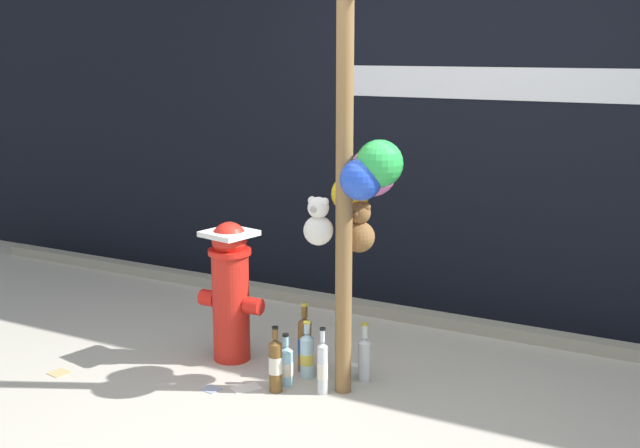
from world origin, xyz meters
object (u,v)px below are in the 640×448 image
Objects in this scene: bottle_4 at (364,357)px; bottle_5 at (344,358)px; fire_hydrant at (231,288)px; bottle_1 at (286,365)px; bottle_6 at (305,343)px; bottle_2 at (307,355)px; bottle_3 at (276,364)px; bottle_0 at (323,367)px; memorial_post at (357,155)px.

bottle_4 is 1.02× the size of bottle_5.
fire_hydrant reaches higher than bottle_1.
bottle_6 is at bearing -174.08° from bottle_4.
bottle_4 is at bearing 6.33° from fire_hydrant.
bottle_2 is 0.32m from bottle_4.
bottle_4 reaches higher than bottle_2.
bottle_1 is at bearing -19.38° from fire_hydrant.
fire_hydrant is 0.62m from bottle_3.
bottle_5 is at bearing -162.63° from bottle_4.
bottle_1 is (0.48, -0.17, -0.33)m from fire_hydrant.
bottle_0 is at bearing -13.80° from fire_hydrant.
bottle_3 is (0.47, -0.27, -0.28)m from fire_hydrant.
bottle_6 is at bearing -179.20° from bottle_5.
bottle_2 is at bearing -159.28° from bottle_4.
bottle_0 is at bearing 22.41° from bottle_3.
bottle_0 is (0.71, -0.17, -0.29)m from fire_hydrant.
memorial_post is 1.19m from fire_hydrant.
bottle_4 is (0.12, 0.27, -0.01)m from bottle_0.
bottle_6 is (-0.00, 0.33, 0.01)m from bottle_3.
fire_hydrant reaches higher than bottle_2.
bottle_0 is 0.24m from bottle_5.
bottle_1 is 0.88× the size of bottle_4.
fire_hydrant is 0.60m from bottle_1.
bottle_5 is (-0.11, -0.03, -0.02)m from bottle_4.
bottle_3 is 1.13× the size of bottle_5.
bottle_1 is at bearing 178.33° from bottle_0.
memorial_post is at bearing 22.95° from bottle_1.
bottle_5 is at bearing 4.61° from fire_hydrant.
bottle_3 is at bearing -134.50° from bottle_4.
fire_hydrant is at bearing -173.35° from bottle_6.
bottle_5 is (0.72, 0.06, -0.32)m from fire_hydrant.
bottle_0 reaches higher than bottle_2.
fire_hydrant is 2.09× the size of bottle_6.
memorial_post is 6.16× the size of bottle_6.
memorial_post is at bearing -1.25° from fire_hydrant.
bottle_5 is at bearing 86.80° from bottle_0.
bottle_3 reaches higher than bottle_4.
bottle_3 is 1.10× the size of bottle_4.
fire_hydrant is at bearing 166.20° from bottle_0.
bottle_2 is at bearing -2.43° from fire_hydrant.
bottle_6 reaches higher than bottle_4.
bottle_6 reaches higher than bottle_3.
bottle_0 is at bearing -43.67° from bottle_6.
bottle_3 reaches higher than bottle_2.
fire_hydrant reaches higher than bottle_0.
fire_hydrant is 2.55× the size of bottle_5.
bottle_0 is 1.13× the size of bottle_5.
fire_hydrant is at bearing 178.75° from memorial_post.
bottle_0 is 0.24m from bottle_2.
bottle_3 is (-0.00, -0.10, 0.04)m from bottle_1.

